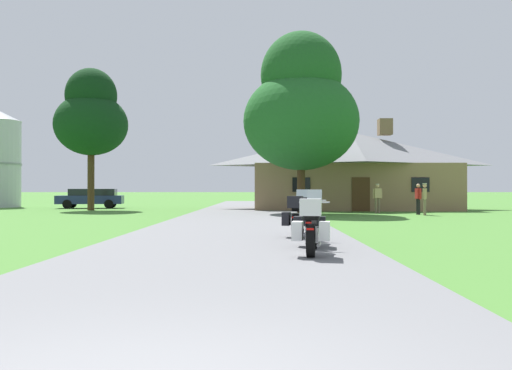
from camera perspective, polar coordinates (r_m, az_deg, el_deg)
name	(u,v)px	position (r m, az deg, el deg)	size (l,w,h in m)	color
ground_plane	(244,221)	(23.31, -1.30, -3.81)	(500.00, 500.00, 0.00)	#42752D
asphalt_driveway	(242,224)	(21.31, -1.48, -4.04)	(6.40, 80.00, 0.06)	slate
motorcycle_silver_nearest_to_camera	(312,227)	(11.03, 5.86, -4.36)	(0.91, 2.08, 1.30)	black
motorcycle_white_second_in_row	(311,221)	(13.01, 5.74, -3.77)	(0.92, 2.08, 1.30)	black
motorcycle_blue_farthest_in_row	(298,216)	(15.33, 4.36, -3.27)	(0.97, 2.07, 1.30)	black
stone_lodge	(351,170)	(38.03, 9.83, 1.60)	(13.85, 8.03, 6.19)	#896B4C
bystander_tan_shirt_near_lodge	(377,197)	(32.39, 12.52, -1.18)	(0.55, 0.26, 1.69)	#75664C
bystander_tan_shirt_beside_signpost	(425,197)	(30.04, 17.16, -1.23)	(0.31, 0.53, 1.69)	#75664C
bystander_red_shirt_by_tree	(418,197)	(30.78, 16.52, -1.24)	(0.26, 0.55, 1.67)	black
tree_by_lodge_front	(301,107)	(30.70, 4.71, 8.05)	(6.40, 6.40, 10.10)	#422D19
tree_left_far	(91,116)	(37.50, -16.78, 6.88)	(4.73, 4.73, 9.26)	#422D19
parked_navy_suv_far_left	(91,197)	(41.26, -16.78, -1.25)	(4.81, 2.45, 1.40)	navy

